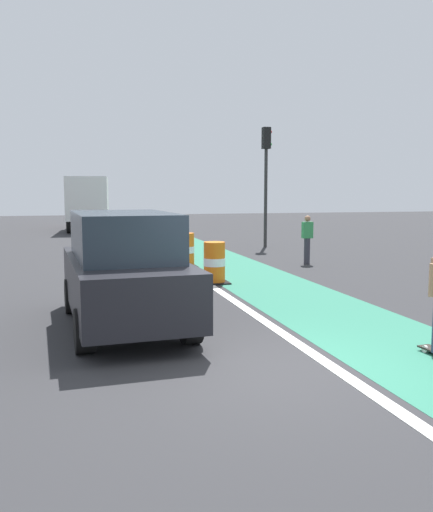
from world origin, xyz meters
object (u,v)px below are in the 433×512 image
at_px(traffic_barrel_back, 171,243).
at_px(delivery_truck_down_block, 89,200).
at_px(parked_suv_nearest, 124,269).
at_px(traffic_barrel_mid, 185,251).
at_px(pedestrian_crossing, 307,238).
at_px(traffic_barrel_front, 214,263).
at_px(traffic_light_corner, 266,165).

bearing_deg(traffic_barrel_back, delivery_truck_down_block, 98.79).
height_order(parked_suv_nearest, traffic_barrel_back, parked_suv_nearest).
bearing_deg(traffic_barrel_mid, delivery_truck_down_block, 97.59).
xyz_separation_m(parked_suv_nearest, delivery_truck_down_block, (0.22, 25.12, 0.81)).
bearing_deg(traffic_barrel_back, pedestrian_crossing, -34.37).
height_order(parked_suv_nearest, traffic_barrel_front, parked_suv_nearest).
bearing_deg(traffic_barrel_mid, traffic_barrel_back, 90.22).
height_order(traffic_barrel_mid, traffic_barrel_back, same).
xyz_separation_m(traffic_barrel_front, traffic_light_corner, (4.52, 8.54, 2.97)).
relative_size(traffic_barrel_back, delivery_truck_down_block, 0.14).
bearing_deg(traffic_barrel_front, traffic_light_corner, 62.11).
distance_m(parked_suv_nearest, traffic_barrel_back, 10.15).
bearing_deg(pedestrian_crossing, traffic_barrel_front, -143.45).
distance_m(traffic_barrel_front, traffic_barrel_back, 5.72).
distance_m(delivery_truck_down_block, traffic_light_corner, 14.42).
bearing_deg(traffic_barrel_front, pedestrian_crossing, 36.55).
distance_m(parked_suv_nearest, traffic_barrel_mid, 7.74).
xyz_separation_m(traffic_light_corner, pedestrian_crossing, (-0.57, -5.62, -2.64)).
xyz_separation_m(traffic_barrel_front, delivery_truck_down_block, (-2.50, 21.03, 1.31)).
bearing_deg(traffic_barrel_mid, traffic_light_corner, 49.08).
height_order(traffic_light_corner, pedestrian_crossing, traffic_light_corner).
bearing_deg(traffic_barrel_back, traffic_barrel_front, -88.69).
height_order(delivery_truck_down_block, pedestrian_crossing, delivery_truck_down_block).
height_order(traffic_barrel_mid, pedestrian_crossing, pedestrian_crossing).
distance_m(traffic_barrel_back, delivery_truck_down_block, 15.56).
relative_size(parked_suv_nearest, traffic_barrel_front, 4.31).
height_order(traffic_barrel_back, delivery_truck_down_block, delivery_truck_down_block).
relative_size(traffic_barrel_mid, delivery_truck_down_block, 0.14).
height_order(traffic_barrel_front, pedestrian_crossing, pedestrian_crossing).
bearing_deg(delivery_truck_down_block, traffic_barrel_mid, -82.41).
height_order(traffic_barrel_back, traffic_light_corner, traffic_light_corner).
xyz_separation_m(parked_suv_nearest, traffic_light_corner, (7.25, 12.63, 2.47)).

